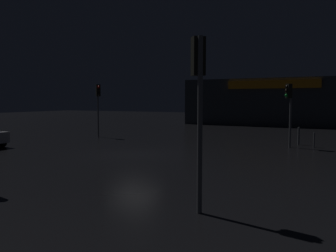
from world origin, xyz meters
name	(u,v)px	position (x,y,z in m)	size (l,w,h in m)	color
ground_plane	(134,155)	(0.00, 0.00, 0.00)	(120.00, 120.00, 0.00)	black
store_building	(278,102)	(3.16, 27.07, 2.68)	(20.72, 8.24, 5.35)	#33383D
traffic_signal_opposite	(98,97)	(-7.15, 6.15, 3.13)	(0.43, 0.41, 4.13)	#595B60
traffic_signal_cross_left	(289,101)	(7.00, 6.55, 2.88)	(0.42, 0.42, 3.91)	#595B60
traffic_signal_cross_right	(199,86)	(6.58, -7.39, 3.29)	(0.42, 0.43, 4.53)	#595B60
bollard_kerb_a	(314,140)	(8.43, 7.36, 0.47)	(0.09, 0.09, 0.94)	#595B60
bollard_kerb_b	(299,136)	(7.44, 8.25, 0.58)	(0.13, 0.13, 1.16)	#595B60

